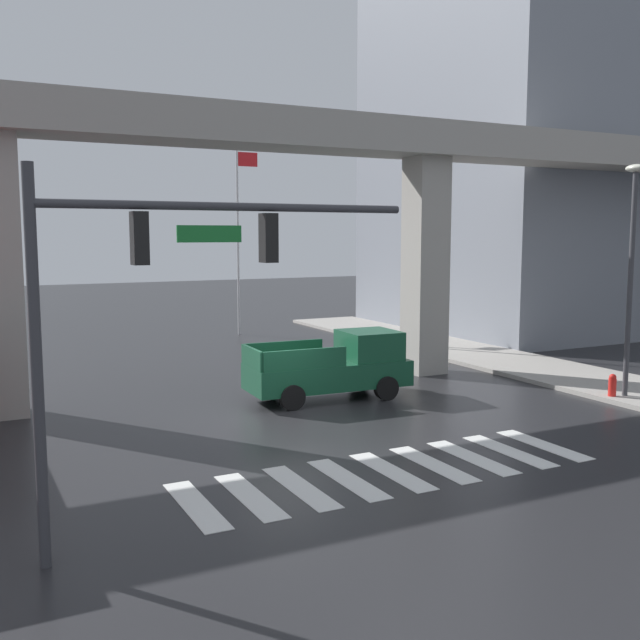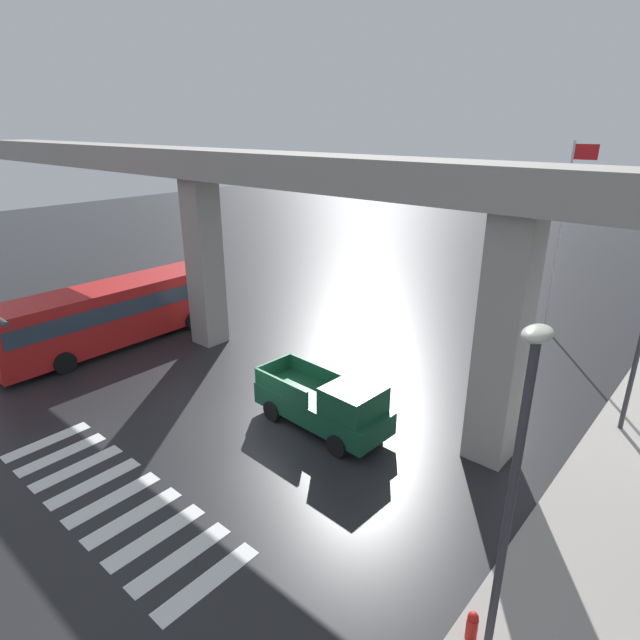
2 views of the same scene
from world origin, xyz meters
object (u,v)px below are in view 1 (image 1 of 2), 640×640
Objects in this scene: fire_hydrant at (612,387)px; street_lamp_near_corner at (632,254)px; traffic_signal_mast at (147,282)px; street_lamp_mid_block at (423,248)px; flagpole at (240,228)px; pickup_truck at (337,367)px.

street_lamp_near_corner is at bearing -19.29° from fire_hydrant.
street_lamp_mid_block reaches higher than traffic_signal_mast.
flagpole is at bearing 104.42° from fire_hydrant.
street_lamp_mid_block is (15.71, 14.90, 0.17)m from traffic_signal_mast.
traffic_signal_mast is at bearing -136.52° from street_lamp_mid_block.
pickup_truck is 0.72× the size of street_lamp_near_corner.
pickup_truck is 0.55× the size of flagpole.
flagpole is (-5.37, 19.46, 0.93)m from street_lamp_near_corner.
traffic_signal_mast is at bearing -133.59° from pickup_truck.
fire_hydrant is (-0.40, 0.14, -4.13)m from street_lamp_near_corner.
pickup_truck is at bearing 150.42° from fire_hydrant.
street_lamp_near_corner is 1.00× the size of street_lamp_mid_block.
street_lamp_near_corner and street_lamp_mid_block have the same top height.
street_lamp_mid_block is at bearing 87.89° from fire_hydrant.
flagpole reaches higher than street_lamp_mid_block.
traffic_signal_mast reaches higher than fire_hydrant.
pickup_truck is 0.80× the size of traffic_signal_mast.
street_lamp_mid_block is at bearing 43.48° from traffic_signal_mast.
street_lamp_near_corner is 4.15m from fire_hydrant.
traffic_signal_mast is at bearing -166.04° from street_lamp_near_corner.
flagpole is (2.47, 15.10, 4.50)m from pickup_truck.
street_lamp_near_corner reaches higher than pickup_truck.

